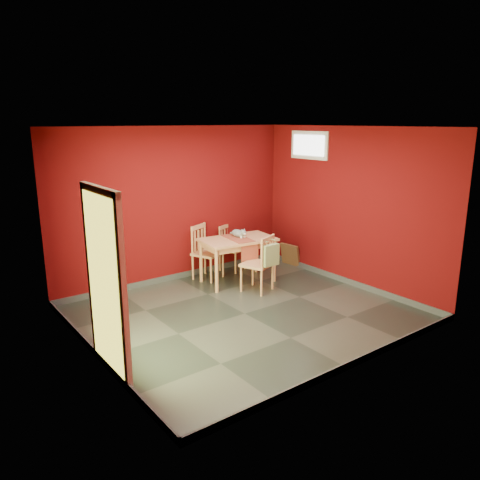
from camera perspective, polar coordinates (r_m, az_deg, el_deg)
ground at (r=7.03m, az=0.58°, el=-8.96°), size 4.50×4.50×0.00m
room_shell at (r=7.01m, az=0.58°, el=-8.59°), size 4.50×4.50×4.50m
doorway at (r=5.28m, az=-16.20°, el=-4.55°), size 0.06×1.01×2.13m
window at (r=8.69m, az=8.42°, el=11.36°), size 0.05×0.90×0.50m
outlet_plate at (r=9.34m, az=0.95°, el=-1.04°), size 0.08×0.02×0.12m
dining_table at (r=8.16m, az=-0.28°, el=-0.48°), size 1.35×0.90×0.79m
table_runner at (r=8.06m, az=0.21°, el=-0.33°), size 0.42×0.73×0.35m
chair_far_left at (r=8.43m, az=-4.22°, el=-1.39°), size 0.60×0.60×0.98m
chair_far_right at (r=8.90m, az=-1.16°, el=-0.88°), size 0.53×0.53×0.87m
chair_near at (r=7.76m, az=2.39°, el=-2.80°), size 0.58×0.58×0.97m
tote_bag at (r=7.59m, az=3.76°, el=-1.84°), size 0.30×0.18×0.42m
cat at (r=8.23m, az=-0.24°, el=1.00°), size 0.21×0.37×0.18m
picture_frame at (r=9.29m, az=6.14°, el=-1.77°), size 0.19×0.44×0.43m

